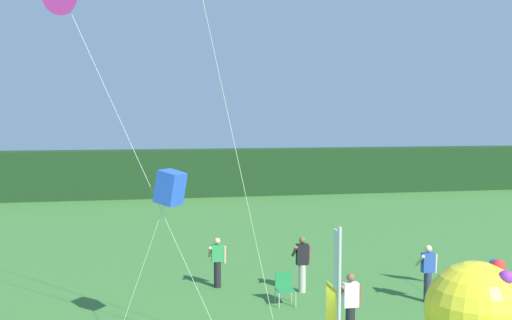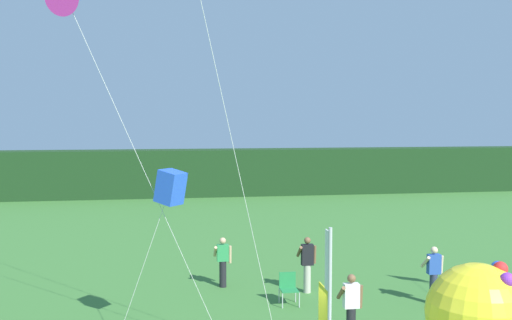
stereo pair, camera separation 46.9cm
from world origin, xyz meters
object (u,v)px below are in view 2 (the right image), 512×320
object	(u,v)px
person_mid_field	(223,261)
person_far_left	(434,273)
person_near_banner	(307,263)
inflatable_balloon	(478,314)
kite_blue_box_4	(171,187)
folding_chair	(288,286)
person_far_right	(351,307)

from	to	relation	value
person_mid_field	person_far_left	distance (m)	6.31
person_near_banner	inflatable_balloon	distance (m)	6.07
person_far_left	kite_blue_box_4	xyz separation A→B (m)	(-7.39, -1.95, 2.83)
person_near_banner	folding_chair	size ratio (longest dim) A/B	1.91
folding_chair	person_mid_field	bearing A→B (deg)	130.67
kite_blue_box_4	folding_chair	bearing A→B (deg)	37.87
kite_blue_box_4	inflatable_balloon	bearing A→B (deg)	-17.53
person_near_banner	person_mid_field	bearing A→B (deg)	158.53
inflatable_balloon	kite_blue_box_4	world-z (taller)	kite_blue_box_4
folding_chair	person_near_banner	bearing A→B (deg)	51.22
person_mid_field	inflatable_balloon	xyz separation A→B (m)	(4.83, -6.57, 0.28)
person_mid_field	kite_blue_box_4	xyz separation A→B (m)	(-1.63, -4.53, 2.88)
person_mid_field	inflatable_balloon	world-z (taller)	inflatable_balloon
person_far_left	person_far_right	world-z (taller)	person_far_right
person_mid_field	person_far_right	xyz separation A→B (m)	(2.51, -5.06, 0.06)
person_far_right	person_near_banner	bearing A→B (deg)	90.58
kite_blue_box_4	person_near_banner	bearing A→B (deg)	40.95
inflatable_balloon	kite_blue_box_4	xyz separation A→B (m)	(-6.46, 2.04, 2.61)
person_far_right	inflatable_balloon	xyz separation A→B (m)	(2.32, -1.50, 0.22)
person_near_banner	inflatable_balloon	xyz separation A→B (m)	(2.36, -5.59, 0.20)
person_mid_field	inflatable_balloon	bearing A→B (deg)	-53.66
person_near_banner	person_far_left	distance (m)	3.66
person_far_right	kite_blue_box_4	world-z (taller)	kite_blue_box_4
person_mid_field	person_far_right	world-z (taller)	person_far_right
person_mid_field	folding_chair	world-z (taller)	person_mid_field
person_far_left	person_far_right	bearing A→B (deg)	-142.62
person_far_right	folding_chair	world-z (taller)	person_far_right
inflatable_balloon	kite_blue_box_4	bearing A→B (deg)	162.47
person_mid_field	folding_chair	bearing A→B (deg)	-49.33
person_near_banner	inflatable_balloon	bearing A→B (deg)	-67.13
person_far_right	inflatable_balloon	distance (m)	2.77
inflatable_balloon	folding_chair	world-z (taller)	inflatable_balloon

